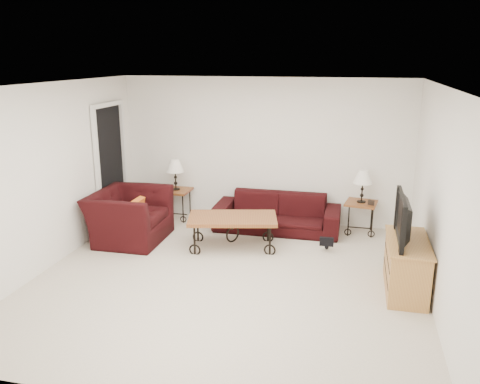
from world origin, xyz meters
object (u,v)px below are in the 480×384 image
(side_table_right, at_px, (360,218))
(lamp_left, at_px, (175,175))
(coffee_table, at_px, (233,232))
(television, at_px, (409,219))
(armchair, at_px, (129,216))
(tv_stand, at_px, (406,266))
(side_table_left, at_px, (177,204))
(lamp_right, at_px, (362,186))
(sofa, at_px, (277,213))
(backpack, at_px, (327,237))

(side_table_right, relative_size, lamp_left, 0.98)
(coffee_table, relative_size, television, 1.34)
(armchair, relative_size, tv_stand, 1.11)
(side_table_left, height_order, armchair, armchair)
(lamp_left, height_order, lamp_right, lamp_left)
(sofa, distance_m, tv_stand, 2.64)
(sofa, distance_m, coffee_table, 1.07)
(lamp_right, bearing_deg, side_table_left, 180.00)
(tv_stand, bearing_deg, armchair, 168.30)
(side_table_right, relative_size, lamp_right, 1.00)
(lamp_left, bearing_deg, coffee_table, -40.16)
(armchair, height_order, tv_stand, armchair)
(side_table_right, bearing_deg, sofa, -172.45)
(coffee_table, distance_m, tv_stand, 2.60)
(sofa, xyz_separation_m, side_table_right, (1.36, 0.18, -0.04))
(tv_stand, distance_m, television, 0.62)
(tv_stand, height_order, backpack, tv_stand)
(sofa, xyz_separation_m, tv_stand, (1.91, -1.83, 0.03))
(side_table_left, height_order, television, television)
(side_table_left, bearing_deg, armchair, -106.78)
(lamp_left, xyz_separation_m, lamp_right, (3.21, 0.00, -0.02))
(side_table_left, xyz_separation_m, tv_stand, (3.75, -2.01, 0.06))
(lamp_right, height_order, coffee_table, lamp_right)
(television, bearing_deg, backpack, -138.67)
(side_table_right, height_order, coffee_table, side_table_right)
(backpack, bearing_deg, television, -53.96)
(backpack, bearing_deg, lamp_right, 55.63)
(sofa, bearing_deg, lamp_left, 174.44)
(lamp_right, bearing_deg, television, -75.31)
(tv_stand, relative_size, television, 1.12)
(sofa, distance_m, lamp_left, 1.93)
(sofa, relative_size, side_table_left, 3.82)
(sofa, bearing_deg, coffee_table, -119.75)
(sofa, bearing_deg, backpack, -38.00)
(sofa, distance_m, backpack, 1.12)
(side_table_left, xyz_separation_m, side_table_right, (3.21, 0.00, -0.01))
(armchair, bearing_deg, lamp_left, -17.32)
(lamp_right, height_order, tv_stand, lamp_right)
(side_table_left, distance_m, armchair, 1.22)
(side_table_left, bearing_deg, lamp_left, 0.00)
(side_table_left, relative_size, television, 0.55)
(side_table_right, distance_m, television, 2.19)
(lamp_left, bearing_deg, side_table_right, 0.00)
(lamp_right, bearing_deg, armchair, -161.90)
(lamp_left, relative_size, tv_stand, 0.49)
(backpack, bearing_deg, coffee_table, -175.42)
(side_table_left, xyz_separation_m, lamp_right, (3.21, 0.00, 0.53))
(side_table_left, height_order, side_table_right, side_table_left)
(armchair, bearing_deg, backpack, -85.03)
(lamp_left, bearing_deg, television, -28.32)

